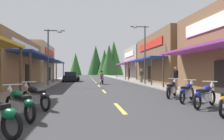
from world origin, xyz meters
TOP-DOWN VIEW (x-y plane):
  - ground at (0.00, 33.18)m, footprint 9.06×96.35m
  - sidewalk_left at (-5.63, 33.18)m, footprint 2.20×96.35m
  - sidewalk_right at (5.63, 33.18)m, footprint 2.20×96.35m
  - centerline_dashes at (0.00, 38.53)m, footprint 0.16×74.31m
  - storefront_left_far at (-10.55, 32.38)m, footprint 9.53×9.95m
  - storefront_right_middle at (10.70, 25.55)m, footprint 9.81×12.51m
  - storefront_right_far at (10.55, 37.76)m, footprint 9.51×10.50m
  - streetlamp_left at (-4.62, 21.14)m, footprint 1.98×0.30m
  - streetlamp_right at (4.64, 21.68)m, footprint 1.98×0.30m
  - motorcycle_parked_right_2 at (3.43, 8.45)m, footprint 1.77×1.36m
  - motorcycle_parked_right_3 at (3.46, 9.95)m, footprint 1.55×1.61m
  - motorcycle_parked_right_4 at (3.45, 11.65)m, footprint 1.36×1.78m
  - motorcycle_parked_left_1 at (-3.31, 7.30)m, footprint 1.42×1.73m
  - motorcycle_parked_left_2 at (-3.25, 9.01)m, footprint 1.48×1.68m
  - rider_cruising_lead at (0.49, 23.93)m, footprint 0.61×2.14m
  - pedestrian_by_shop at (5.40, 24.70)m, footprint 0.57×0.30m
  - pedestrian_browsing at (5.25, 14.95)m, footprint 0.48×0.42m
  - parked_car_curbside at (-3.33, 30.61)m, footprint 2.24×4.39m
  - treeline_backdrop at (6.04, 81.61)m, footprint 21.50×13.31m

SIDE VIEW (x-z plane):
  - ground at x=0.00m, z-range -0.10..0.00m
  - centerline_dashes at x=0.00m, z-range 0.00..0.01m
  - sidewalk_left at x=-5.63m, z-range 0.00..0.12m
  - sidewalk_right at x=5.63m, z-range 0.00..0.12m
  - motorcycle_parked_right_2 at x=3.43m, z-range -0.03..1.01m
  - motorcycle_parked_right_3 at x=3.46m, z-range -0.03..1.01m
  - motorcycle_parked_right_4 at x=3.45m, z-range -0.03..1.01m
  - motorcycle_parked_left_1 at x=-3.31m, z-range -0.03..1.01m
  - motorcycle_parked_left_2 at x=-3.25m, z-range -0.03..1.01m
  - rider_cruising_lead at x=0.49m, z-range -0.13..1.44m
  - parked_car_curbside at x=-3.33m, z-range -0.01..1.39m
  - pedestrian_by_shop at x=5.40m, z-range 0.15..1.90m
  - pedestrian_browsing at x=5.25m, z-range 0.15..1.94m
  - storefront_left_far at x=-10.55m, z-range 0.00..5.49m
  - storefront_right_far at x=10.55m, z-range 0.00..5.93m
  - storefront_right_middle at x=10.70m, z-range 0.00..6.09m
  - streetlamp_left at x=-4.62m, z-range 0.88..6.41m
  - streetlamp_right at x=4.64m, z-range 0.93..7.21m
  - treeline_backdrop at x=6.04m, z-range -0.93..12.77m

